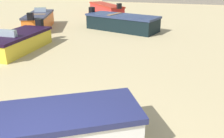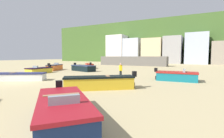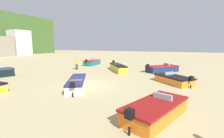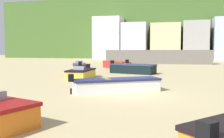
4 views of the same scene
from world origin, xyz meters
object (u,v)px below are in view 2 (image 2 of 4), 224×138
object	(u,v)px
boat_teal_9	(177,76)
boat_red_2	(89,66)
boat_yellow_7	(39,70)
beach_walker_foreground	(121,69)
boat_yellow_1	(100,83)
boat_orange_5	(55,67)
boat_navy_8	(63,109)
boat_white_6	(19,76)
boat_black_3	(83,68)

from	to	relation	value
boat_teal_9	boat_red_2	bearing A→B (deg)	-122.57
boat_yellow_7	beach_walker_foreground	distance (m)	12.24
boat_yellow_7	beach_walker_foreground	world-z (taller)	beach_walker_foreground
boat_red_2	beach_walker_foreground	world-z (taller)	beach_walker_foreground
boat_red_2	boat_yellow_1	bearing A→B (deg)	-93.39
boat_orange_5	boat_navy_8	xyz separation A→B (m)	(17.47, -15.60, -0.05)
boat_red_2	boat_yellow_7	size ratio (longest dim) A/B	1.21
boat_yellow_1	boat_white_6	size ratio (longest dim) A/B	0.97
boat_white_6	beach_walker_foreground	size ratio (longest dim) A/B	2.98
boat_red_2	boat_orange_5	bearing A→B (deg)	-148.55
boat_navy_8	boat_teal_9	bearing A→B (deg)	-149.15
beach_walker_foreground	boat_black_3	bearing A→B (deg)	1.15
boat_black_3	boat_white_6	size ratio (longest dim) A/B	1.00
boat_red_2	boat_white_6	distance (m)	17.45
beach_walker_foreground	boat_navy_8	bearing A→B (deg)	135.50
boat_red_2	boat_navy_8	bearing A→B (deg)	-97.37
boat_orange_5	boat_yellow_1	bearing A→B (deg)	-55.53
boat_orange_5	boat_teal_9	size ratio (longest dim) A/B	1.02
boat_black_3	boat_yellow_7	world-z (taller)	boat_black_3
boat_orange_5	boat_teal_9	distance (m)	19.93
boat_black_3	boat_yellow_7	xyz separation A→B (m)	(-3.23, -5.60, -0.07)
boat_black_3	boat_orange_5	world-z (taller)	boat_orange_5
boat_red_2	boat_orange_5	size ratio (longest dim) A/B	1.12
boat_red_2	boat_yellow_7	xyz separation A→B (m)	(-0.15, -11.40, -0.05)
boat_orange_5	boat_teal_9	xyz separation A→B (m)	(19.71, -2.92, -0.04)
boat_yellow_7	boat_yellow_1	bearing A→B (deg)	155.38
boat_red_2	beach_walker_foreground	xyz separation A→B (m)	(12.06, -10.69, 0.50)
boat_black_3	boat_red_2	bearing A→B (deg)	-135.86
boat_yellow_1	boat_orange_5	xyz separation A→B (m)	(-15.40, 9.95, 0.01)
boat_yellow_7	boat_orange_5	bearing A→B (deg)	-69.60
boat_red_2	boat_teal_9	bearing A→B (deg)	-70.82
boat_orange_5	beach_walker_foreground	world-z (taller)	beach_walker_foreground
boat_yellow_1	boat_black_3	bearing A→B (deg)	4.22
boat_yellow_1	boat_yellow_7	xyz separation A→B (m)	(-13.48, 5.43, -0.08)
boat_teal_9	beach_walker_foreground	size ratio (longest dim) A/B	2.51
boat_yellow_1	beach_walker_foreground	size ratio (longest dim) A/B	2.89
boat_red_2	boat_teal_9	xyz separation A→B (m)	(17.64, -9.80, -0.01)
boat_white_6	boat_navy_8	bearing A→B (deg)	32.44
boat_red_2	boat_navy_8	xyz separation A→B (m)	(15.39, -22.48, -0.01)
boat_navy_8	beach_walker_foreground	bearing A→B (deg)	-123.34
boat_white_6	boat_yellow_7	world-z (taller)	boat_yellow_7
boat_yellow_1	beach_walker_foreground	world-z (taller)	beach_walker_foreground
boat_black_3	boat_yellow_1	bearing A→B (deg)	59.01
boat_white_6	beach_walker_foreground	bearing A→B (deg)	96.62
boat_yellow_7	boat_navy_8	size ratio (longest dim) A/B	0.85
boat_yellow_1	boat_teal_9	size ratio (longest dim) A/B	1.15
boat_yellow_1	boat_teal_9	world-z (taller)	boat_yellow_1
boat_orange_5	boat_white_6	xyz separation A→B (m)	(6.15, -10.08, -0.10)
boat_yellow_7	boat_red_2	bearing A→B (deg)	-93.42
boat_yellow_1	boat_white_6	distance (m)	9.25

